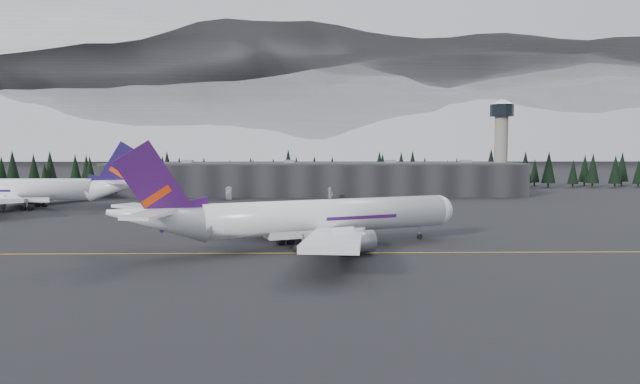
{
  "coord_description": "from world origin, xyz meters",
  "views": [
    {
      "loc": [
        -2.41,
        -100.15,
        18.2
      ],
      "look_at": [
        0.0,
        20.0,
        9.0
      ],
      "focal_mm": 32.0,
      "sensor_mm": 36.0,
      "label": 1
    }
  ],
  "objects_px": {
    "gse_vehicle_a": "(229,198)",
    "jet_main": "(301,218)",
    "control_tower": "(501,135)",
    "gse_vehicle_b": "(331,197)",
    "terminal": "(315,179)",
    "jet_parked": "(29,190)"
  },
  "relations": [
    {
      "from": "gse_vehicle_a",
      "to": "jet_main",
      "type": "bearing_deg",
      "value": -65.24
    },
    {
      "from": "control_tower",
      "to": "gse_vehicle_b",
      "type": "xyz_separation_m",
      "value": [
        -69.48,
        -23.45,
        -22.69
      ]
    },
    {
      "from": "terminal",
      "to": "control_tower",
      "type": "relative_size",
      "value": 4.24
    },
    {
      "from": "control_tower",
      "to": "jet_main",
      "type": "height_order",
      "value": "control_tower"
    },
    {
      "from": "jet_main",
      "to": "gse_vehicle_a",
      "type": "xyz_separation_m",
      "value": [
        -26.71,
        97.75,
        -4.86
      ]
    },
    {
      "from": "control_tower",
      "to": "terminal",
      "type": "bearing_deg",
      "value": -177.71
    },
    {
      "from": "jet_main",
      "to": "terminal",
      "type": "bearing_deg",
      "value": 66.52
    },
    {
      "from": "control_tower",
      "to": "jet_parked",
      "type": "height_order",
      "value": "control_tower"
    },
    {
      "from": "jet_main",
      "to": "gse_vehicle_b",
      "type": "height_order",
      "value": "jet_main"
    },
    {
      "from": "jet_parked",
      "to": "gse_vehicle_a",
      "type": "height_order",
      "value": "jet_parked"
    },
    {
      "from": "jet_parked",
      "to": "gse_vehicle_a",
      "type": "bearing_deg",
      "value": -155.2
    },
    {
      "from": "gse_vehicle_a",
      "to": "gse_vehicle_b",
      "type": "bearing_deg",
      "value": 15.15
    },
    {
      "from": "control_tower",
      "to": "gse_vehicle_a",
      "type": "distance_m",
      "value": 111.32
    },
    {
      "from": "terminal",
      "to": "control_tower",
      "type": "distance_m",
      "value": 76.98
    },
    {
      "from": "jet_main",
      "to": "gse_vehicle_b",
      "type": "xyz_separation_m",
      "value": [
        9.38,
        101.34,
        -4.81
      ]
    },
    {
      "from": "jet_main",
      "to": "gse_vehicle_a",
      "type": "distance_m",
      "value": 101.45
    },
    {
      "from": "jet_parked",
      "to": "gse_vehicle_a",
      "type": "relative_size",
      "value": 14.51
    },
    {
      "from": "jet_main",
      "to": "jet_parked",
      "type": "relative_size",
      "value": 0.92
    },
    {
      "from": "terminal",
      "to": "jet_main",
      "type": "height_order",
      "value": "jet_main"
    },
    {
      "from": "control_tower",
      "to": "jet_main",
      "type": "bearing_deg",
      "value": -122.29
    },
    {
      "from": "jet_parked",
      "to": "gse_vehicle_b",
      "type": "relative_size",
      "value": 16.64
    },
    {
      "from": "terminal",
      "to": "jet_parked",
      "type": "height_order",
      "value": "jet_parked"
    }
  ]
}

